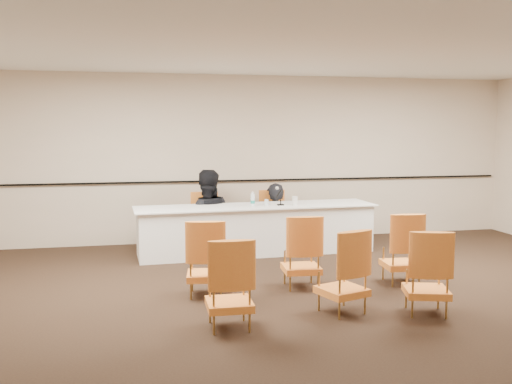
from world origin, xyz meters
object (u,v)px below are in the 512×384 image
Objects in this scene: panelist_second at (206,223)px; aud_chair_front_mid at (301,251)px; aud_chair_back_right at (427,271)px; panelist_main_chair at (275,218)px; aud_chair_front_left at (206,257)px; panelist_main at (275,230)px; panel_table at (256,229)px; aud_chair_back_left at (229,283)px; panelist_second_chair at (206,221)px; microphone at (281,196)px; coffee_cup at (295,201)px; aud_chair_back_mid at (342,271)px; water_bottle at (253,199)px; aud_chair_front_right at (402,248)px; drinking_glass at (267,202)px.

panelist_second is 1.91× the size of aud_chair_front_mid.
panelist_main_chair is at bearing 116.69° from aud_chair_back_right.
panelist_main is at bearing 69.19° from aud_chair_front_left.
panelist_main reaches higher than panel_table.
panelist_main is 4.28m from aud_chair_back_left.
panelist_main_chair and panelist_second_chair have the same top height.
microphone is 3.45m from aud_chair_back_right.
microphone reaches higher than coffee_cup.
panel_table is 4.15× the size of aud_chair_back_mid.
aud_chair_back_mid is 0.93m from aud_chair_back_right.
microphone is 0.32× the size of aud_chair_back_right.
aud_chair_front_left is (-1.58, -2.82, 0.21)m from panelist_main.
panelist_second reaches higher than water_bottle.
aud_chair_back_mid is (1.39, -0.98, 0.00)m from aud_chair_front_left.
panelist_main_chair is at bearing 69.19° from aud_chair_front_left.
aud_chair_back_mid is at bearing -87.46° from panel_table.
aud_chair_back_left is (-2.51, -1.21, 0.00)m from aud_chair_front_right.
water_bottle is 0.25m from drinking_glass.
aud_chair_front_mid reaches higher than drinking_glass.
panelist_second is 1.40m from microphone.
panelist_second_chair is 4.09× the size of water_bottle.
aud_chair_front_mid is 1.00× the size of aud_chair_front_right.
panelist_main_chair and aud_chair_front_right have the same top height.
aud_chair_front_mid is at bearing 79.22° from aud_chair_back_mid.
coffee_cup is (0.70, -0.04, -0.04)m from water_bottle.
aud_chair_front_mid is (0.88, -2.67, 0.03)m from panelist_second.
panelist_second_chair is 9.50× the size of drinking_glass.
panelist_main is 1.76× the size of panelist_second_chair.
panelist_second is 1.91× the size of aud_chair_back_left.
microphone reaches higher than aud_chair_front_right.
coffee_cup is at bearing -79.07° from panelist_main_chair.
aud_chair_front_right reaches higher than drinking_glass.
drinking_glass is 0.11× the size of aud_chair_back_left.
panelist_second_chair is at bearing 132.60° from aud_chair_back_right.
microphone reaches higher than water_bottle.
panelist_main is at bearing 103.28° from coffee_cup.
panelist_second_chair and aud_chair_front_mid have the same top height.
water_bottle reaches higher than panelist_main_chair.
panelist_second is at bearing 19.41° from panelist_main.
aud_chair_front_left is 1.00× the size of aud_chair_front_right.
microphone is 0.32× the size of aud_chair_back_left.
water_bottle is at bearing -149.69° from panel_table.
microphone is (1.14, -0.64, 0.50)m from panelist_second.
aud_chair_front_right is (1.48, -2.21, 0.08)m from panel_table.
panelist_main is 1.76× the size of aud_chair_front_mid.
water_bottle is 3.53m from aud_chair_back_left.
panelist_main is at bearing 64.08° from drinking_glass.
drinking_glass is at bearing 72.08° from aud_chair_back_left.
water_bottle is (-0.45, 0.05, -0.04)m from microphone.
microphone is 0.32× the size of aud_chair_front_right.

